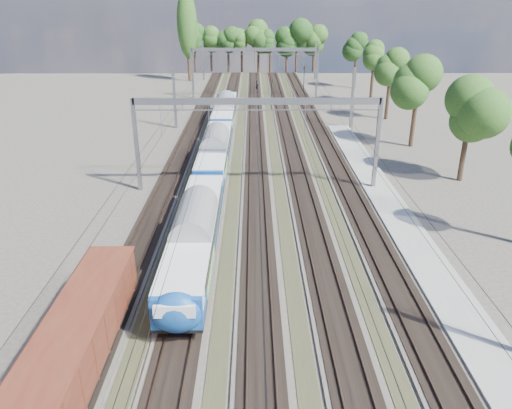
{
  "coord_description": "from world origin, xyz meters",
  "views": [
    {
      "loc": [
        -0.4,
        -16.11,
        17.69
      ],
      "look_at": [
        -0.16,
        19.4,
        2.8
      ],
      "focal_mm": 35.0,
      "sensor_mm": 36.0,
      "label": 1
    }
  ],
  "objects_px": {
    "worker": "(257,85)",
    "signal_near": "(271,91)",
    "signal_far": "(304,75)",
    "emu_train": "(215,147)",
    "freight_boxcar": "(81,335)"
  },
  "relations": [
    {
      "from": "worker",
      "to": "signal_near",
      "type": "xyz_separation_m",
      "value": [
        2.2,
        -19.47,
        2.32
      ]
    },
    {
      "from": "emu_train",
      "to": "signal_far",
      "type": "relative_size",
      "value": 12.01
    },
    {
      "from": "worker",
      "to": "freight_boxcar",
      "type": "bearing_deg",
      "value": 156.23
    },
    {
      "from": "emu_train",
      "to": "freight_boxcar",
      "type": "height_order",
      "value": "emu_train"
    },
    {
      "from": "worker",
      "to": "signal_near",
      "type": "bearing_deg",
      "value": 169.29
    },
    {
      "from": "emu_train",
      "to": "worker",
      "type": "relative_size",
      "value": 31.71
    },
    {
      "from": "worker",
      "to": "signal_far",
      "type": "relative_size",
      "value": 0.38
    },
    {
      "from": "emu_train",
      "to": "freight_boxcar",
      "type": "bearing_deg",
      "value": -98.06
    },
    {
      "from": "freight_boxcar",
      "to": "signal_far",
      "type": "relative_size",
      "value": 2.6
    },
    {
      "from": "worker",
      "to": "signal_near",
      "type": "relative_size",
      "value": 0.37
    },
    {
      "from": "signal_near",
      "to": "signal_far",
      "type": "distance_m",
      "value": 18.45
    },
    {
      "from": "freight_boxcar",
      "to": "emu_train",
      "type": "bearing_deg",
      "value": 81.94
    },
    {
      "from": "signal_near",
      "to": "signal_far",
      "type": "relative_size",
      "value": 1.01
    },
    {
      "from": "worker",
      "to": "emu_train",
      "type": "bearing_deg",
      "value": 157.15
    },
    {
      "from": "signal_near",
      "to": "signal_far",
      "type": "height_order",
      "value": "signal_near"
    }
  ]
}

